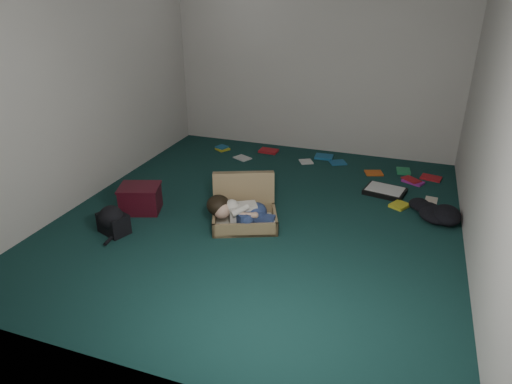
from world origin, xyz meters
The scene contains 12 objects.
floor centered at (0.00, 0.00, 0.00)m, with size 4.50×4.50×0.00m, color #123633.
wall_back centered at (0.00, 2.25, 1.30)m, with size 4.50×4.50×0.00m, color silver.
wall_front centered at (0.00, -2.25, 1.30)m, with size 4.50×4.50×0.00m, color silver.
wall_left centered at (-2.00, 0.00, 1.30)m, with size 4.50×4.50×0.00m, color silver.
wall_right centered at (2.00, 0.00, 1.30)m, with size 4.50×4.50×0.00m, color silver.
suitcase centered at (-0.13, -0.14, 0.14)m, with size 0.83×0.82×0.47m.
person centered at (-0.11, -0.30, 0.18)m, with size 0.71×0.37×0.29m.
maroon_bin centered at (-1.26, -0.31, 0.15)m, with size 0.51×0.45×0.29m.
backpack centered at (-1.26, -0.80, 0.11)m, with size 0.37×0.29×0.22m, color black, non-canonical shape.
clothing_pile centered at (1.70, 0.63, 0.08)m, with size 0.47×0.39×0.15m, color black, non-canonical shape.
paper_tray centered at (1.19, 1.03, 0.03)m, with size 0.50×0.42×0.06m.
book_scatter centered at (0.63, 1.54, 0.01)m, with size 3.13×1.48×0.02m.
Camera 1 is at (1.37, -4.04, 2.27)m, focal length 32.00 mm.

